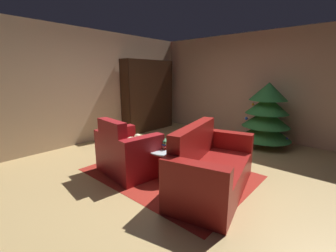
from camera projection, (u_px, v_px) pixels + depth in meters
ground_plane at (176, 169)px, 3.93m from camera, size 7.17×7.17×0.00m
wall_back at (250, 86)px, 5.83m from camera, size 5.49×0.06×2.67m
wall_left at (90, 87)px, 5.37m from camera, size 0.06×6.10×2.67m
area_rug at (170, 173)px, 3.78m from camera, size 2.60×1.91×0.01m
bookshelf_unit at (152, 97)px, 6.63m from camera, size 0.37×1.72×2.03m
armchair_red at (127, 154)px, 3.73m from camera, size 1.09×0.84×0.94m
couch_red at (210, 169)px, 3.17m from camera, size 1.17×1.84×0.93m
coffee_table at (167, 151)px, 3.62m from camera, size 0.65×0.65×0.46m
book_stack_on_table at (163, 144)px, 3.61m from camera, size 0.22×0.17×0.14m
bottle_on_table at (178, 142)px, 3.54m from camera, size 0.07×0.07×0.28m
decorated_tree at (266, 115)px, 5.04m from camera, size 1.14×1.14×1.46m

